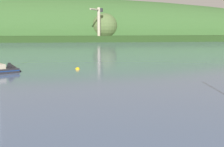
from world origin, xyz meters
TOP-DOWN VIEW (x-y plane):
  - far_shoreline_hill at (-51.56, 211.29)m, footprint 602.57×106.97m
  - dockside_crane at (6.67, 176.54)m, footprint 7.34×11.25m
  - mooring_buoy_foreground at (1.64, 56.56)m, footprint 0.76×0.76m

SIDE VIEW (x-z plane):
  - mooring_buoy_foreground at x=1.64m, z-range -0.42..0.42m
  - far_shoreline_hill at x=-51.56m, z-range -28.07..28.31m
  - dockside_crane at x=6.67m, z-range -0.53..18.27m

